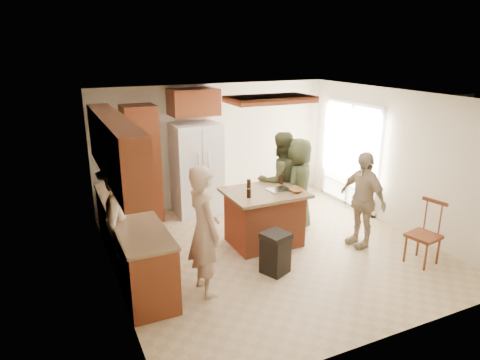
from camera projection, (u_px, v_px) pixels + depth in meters
name	position (u px, v px, depth m)	size (l,w,h in m)	color
room_shell	(403.00, 151.00, 9.98)	(8.00, 5.20, 5.00)	tan
person_front_left	(204.00, 231.00, 5.61)	(0.65, 0.48, 1.79)	tan
person_behind_left	(280.00, 181.00, 7.71)	(0.87, 0.54, 1.78)	#3D4125
person_behind_right	(298.00, 184.00, 7.66)	(0.82, 0.53, 1.68)	#313B22
person_side_right	(362.00, 199.00, 7.01)	(0.94, 0.48, 1.61)	tan
person_counter	(124.00, 218.00, 6.02)	(1.16, 0.54, 1.79)	tan
left_cabinetry	(126.00, 208.00, 6.22)	(0.64, 3.00, 2.30)	maroon
back_wall_units	(155.00, 148.00, 8.01)	(1.80, 0.60, 2.45)	maroon
refrigerator	(197.00, 169.00, 8.40)	(0.90, 0.76, 1.80)	white
kitchen_island	(264.00, 217.00, 7.16)	(1.28, 1.03, 0.93)	#A94B2B
island_items	(279.00, 189.00, 7.04)	(0.97, 0.67, 0.15)	silver
trash_bin	(275.00, 253.00, 6.26)	(0.45, 0.45, 0.63)	black
spindle_chair	(424.00, 236.00, 6.51)	(0.49, 0.49, 0.99)	maroon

